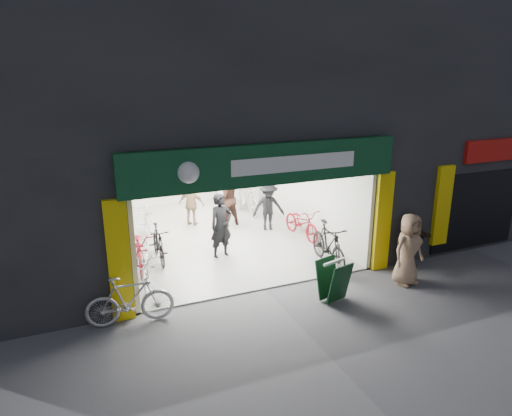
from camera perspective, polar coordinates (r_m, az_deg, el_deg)
ground at (r=10.99m, az=1.13°, el=-10.19°), size 60.00×60.00×0.00m
building at (r=14.79m, az=-3.59°, el=14.15°), size 17.00×10.27×8.00m
bike_left_front at (r=11.44m, az=-13.53°, el=-7.10°), size 0.92×1.78×0.89m
bike_left_midfront at (r=12.62m, az=-12.11°, el=-4.41°), size 0.53×1.69×1.01m
bike_left_midback at (r=12.32m, az=-14.36°, el=-5.00°), size 0.90×2.06×1.05m
bike_left_back at (r=14.36m, az=-13.49°, el=-1.89°), size 0.81×1.73×1.01m
bike_right_front at (r=12.18m, az=9.05°, el=-4.58°), size 0.77×2.02×1.19m
bike_right_mid at (r=14.17m, az=5.74°, el=-1.84°), size 0.75×1.87×0.96m
bike_right_back at (r=16.41m, az=-1.32°, el=1.17°), size 0.74×1.95×1.14m
parked_bike at (r=9.75m, az=-15.50°, el=-11.03°), size 1.82×0.67×1.07m
customer_a at (r=12.50m, az=-4.38°, el=-2.26°), size 0.75×0.58×1.84m
customer_b at (r=15.02m, az=-3.82°, el=1.21°), size 1.06×0.90×1.93m
customer_c at (r=14.59m, az=1.55°, el=0.12°), size 1.13×0.77×1.61m
customer_d at (r=15.21m, az=-8.06°, el=0.45°), size 0.93×0.83×1.51m
pedestrian_near at (r=11.54m, az=18.50°, el=-4.93°), size 0.94×0.68×1.78m
pedestrian_far at (r=12.51m, az=18.66°, el=-3.93°), size 1.46×0.80×1.50m
sandwich_board at (r=10.45m, az=9.66°, el=-8.79°), size 0.74×0.75×0.94m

